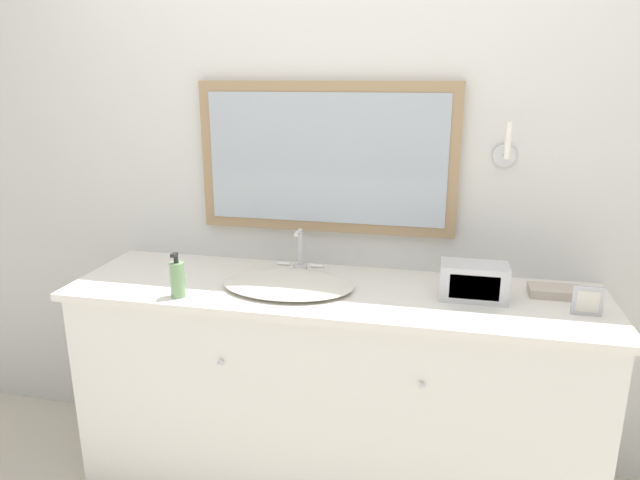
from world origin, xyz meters
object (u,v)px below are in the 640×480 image
Objects in this scene: soap_bottle at (177,279)px; picture_frame at (588,301)px; appliance_box at (474,281)px; sink_basin at (288,283)px.

picture_frame is (1.50, 0.15, -0.02)m from soap_bottle.
appliance_box is at bearing 168.65° from picture_frame.
soap_bottle is at bearing -153.93° from sink_basin.
appliance_box reaches higher than picture_frame.
appliance_box is at bearing 2.94° from sink_basin.
picture_frame is (0.39, -0.08, -0.01)m from appliance_box.
soap_bottle is (-0.39, -0.19, 0.05)m from sink_basin.
sink_basin is 2.12× the size of appliance_box.
soap_bottle is 1.51m from picture_frame.
sink_basin is at bearing -177.06° from appliance_box.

